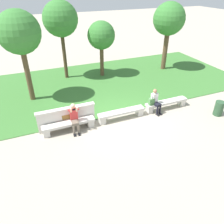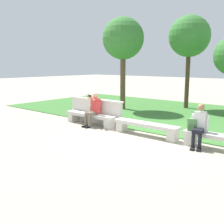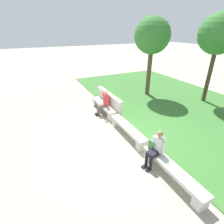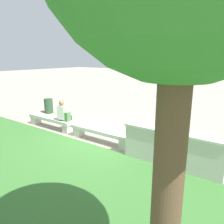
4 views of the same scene
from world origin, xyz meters
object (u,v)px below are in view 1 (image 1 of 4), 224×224
(tree_left_background, at_px, (101,36))
(tree_right_background, at_px, (19,33))
(bench_mid, at_px, (166,103))
(trash_bin, at_px, (219,108))
(backpack, at_px, (151,102))
(bench_main, at_px, (69,125))
(bench_near, at_px, (121,113))
(tree_far_back, at_px, (60,19))
(person_distant, at_px, (155,100))
(person_photographer, at_px, (74,117))
(tree_behind_wall, at_px, (169,20))

(tree_left_background, xyz_separation_m, tree_right_background, (-4.95, -1.91, 0.92))
(bench_mid, bearing_deg, tree_left_background, 104.98)
(tree_left_background, relative_size, trash_bin, 4.92)
(backpack, bearing_deg, tree_right_background, 145.43)
(bench_main, relative_size, bench_near, 1.00)
(bench_mid, height_order, backpack, backpack)
(tree_left_background, height_order, tree_far_back, tree_far_back)
(bench_near, height_order, tree_right_background, tree_right_background)
(person_distant, bearing_deg, tree_right_background, 146.08)
(bench_mid, bearing_deg, tree_far_back, 122.39)
(bench_near, xyz_separation_m, tree_far_back, (-1.35, 6.24, 3.50))
(trash_bin, bearing_deg, tree_far_back, 127.80)
(person_distant, distance_m, tree_left_background, 6.17)
(person_photographer, xyz_separation_m, trash_bin, (7.02, -1.46, -0.36))
(bench_near, distance_m, backpack, 1.69)
(bench_mid, height_order, person_distant, person_distant)
(person_distant, bearing_deg, backpack, 167.36)
(bench_near, relative_size, tree_left_background, 0.65)
(backpack, relative_size, tree_right_background, 0.09)
(person_distant, relative_size, trash_bin, 1.68)
(bench_near, xyz_separation_m, backpack, (1.66, -0.02, 0.31))
(bench_near, distance_m, tree_far_back, 7.28)
(backpack, distance_m, trash_bin, 3.40)
(bench_main, distance_m, bench_mid, 5.22)
(person_photographer, distance_m, tree_behind_wall, 10.13)
(tree_left_background, xyz_separation_m, trash_bin, (3.60, -7.23, -2.37))
(tree_left_background, height_order, trash_bin, tree_left_background)
(bench_main, relative_size, tree_left_background, 0.65)
(tree_far_back, bearing_deg, person_distant, -63.02)
(tree_behind_wall, height_order, trash_bin, tree_behind_wall)
(person_photographer, height_order, trash_bin, person_photographer)
(bench_main, height_order, bench_near, same)
(tree_behind_wall, relative_size, tree_far_back, 0.95)
(tree_behind_wall, bearing_deg, tree_right_background, -171.98)
(tree_left_background, distance_m, tree_far_back, 2.72)
(bench_main, distance_m, trash_bin, 7.45)
(person_photographer, xyz_separation_m, backpack, (4.00, 0.06, -0.11))
(person_distant, bearing_deg, bench_mid, 4.96)
(bench_near, height_order, tree_far_back, tree_far_back)
(bench_near, height_order, tree_behind_wall, tree_behind_wall)
(tree_behind_wall, bearing_deg, bench_mid, -122.28)
(bench_main, relative_size, person_distant, 1.89)
(bench_main, distance_m, tree_left_background, 7.21)
(bench_near, xyz_separation_m, tree_behind_wall, (5.87, 5.16, 3.22))
(person_photographer, bearing_deg, bench_near, 1.89)
(bench_mid, relative_size, tree_behind_wall, 0.51)
(tree_far_back, bearing_deg, bench_mid, -57.61)
(backpack, distance_m, tree_left_background, 6.12)
(bench_main, height_order, person_distant, person_distant)
(bench_near, height_order, bench_mid, same)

